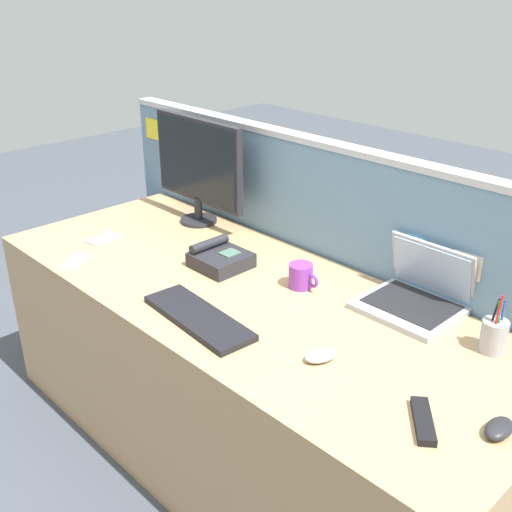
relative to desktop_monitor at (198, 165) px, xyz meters
name	(u,v)px	position (x,y,z in m)	size (l,w,h in m)	color
ground_plane	(247,450)	(0.63, -0.31, -0.98)	(10.00, 10.00, 0.00)	#424751
desk	(246,375)	(0.63, -0.31, -0.62)	(2.14, 0.83, 0.72)	tan
cubicle_divider	(327,283)	(0.63, 0.15, -0.39)	(2.43, 0.08, 1.17)	#6084A3
desktop_monitor	(198,165)	(0.00, 0.00, 0.00)	(0.53, 0.16, 0.46)	#232328
laptop	(418,294)	(1.10, 0.03, -0.22)	(0.31, 0.29, 0.21)	#9EA0A8
desk_phone	(220,258)	(0.41, -0.24, -0.23)	(0.19, 0.19, 0.09)	#232328
keyboard_main	(198,318)	(0.67, -0.55, -0.25)	(0.44, 0.14, 0.02)	black
computer_mouse_right_hand	(499,428)	(1.60, -0.37, -0.25)	(0.06, 0.10, 0.03)	#232328
computer_mouse_left_hand	(321,355)	(1.09, -0.44, -0.25)	(0.06, 0.10, 0.03)	#B2B5BC
pen_cup	(494,336)	(1.41, -0.04, -0.21)	(0.08, 0.08, 0.19)	#99999E
cell_phone_silver_slab	(103,238)	(-0.12, -0.42, -0.26)	(0.07, 0.14, 0.01)	#B7BAC1
cell_phone_white_slab	(76,260)	(-0.01, -0.61, -0.26)	(0.06, 0.13, 0.01)	silver
tv_remote	(423,421)	(1.45, -0.47, -0.25)	(0.04, 0.17, 0.02)	black
coffee_mug	(301,276)	(0.74, -0.14, -0.22)	(0.12, 0.09, 0.09)	purple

